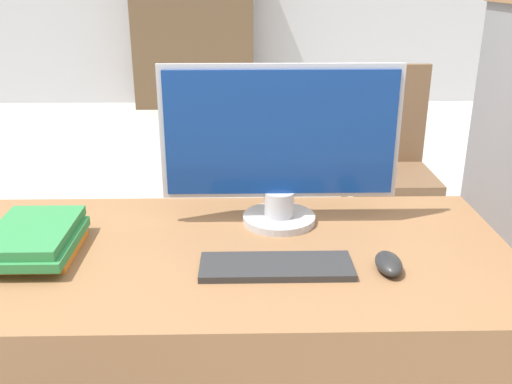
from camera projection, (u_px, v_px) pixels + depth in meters
The scene contains 7 objects.
desk at pixel (231, 370), 1.54m from camera, with size 1.42×0.71×0.73m.
monitor at pixel (280, 144), 1.49m from camera, with size 0.63×0.20×0.43m.
keyboard at pixel (276, 266), 1.32m from camera, with size 0.35×0.13×0.02m.
mouse at pixel (389, 263), 1.31m from camera, with size 0.06×0.11×0.04m.
book_stack at pixel (36, 240), 1.38m from camera, with size 0.20×0.28×0.07m.
far_chair at pixel (387, 153), 2.96m from camera, with size 0.44×0.44×0.94m.
bookshelf_far at pixel (193, 24), 5.99m from camera, with size 1.27×0.32×1.76m.
Camera 1 is at (0.04, -0.92, 1.37)m, focal length 40.00 mm.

